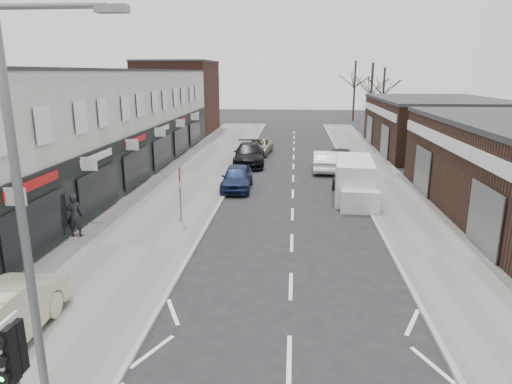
% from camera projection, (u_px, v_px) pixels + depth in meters
% --- Properties ---
extents(pavement_left, '(5.50, 64.00, 0.12)m').
position_uv_depth(pavement_left, '(194.00, 176.00, 31.21)').
color(pavement_left, slate).
rests_on(pavement_left, ground).
extents(pavement_right, '(3.50, 64.00, 0.12)m').
position_uv_depth(pavement_right, '(380.00, 179.00, 30.20)').
color(pavement_right, slate).
rests_on(pavement_right, ground).
extents(shop_terrace_left, '(8.00, 41.00, 7.10)m').
position_uv_depth(shop_terrace_left, '(78.00, 128.00, 28.45)').
color(shop_terrace_left, silver).
rests_on(shop_terrace_left, ground).
extents(brick_block_far, '(8.00, 10.00, 8.00)m').
position_uv_depth(brick_block_far, '(178.00, 98.00, 52.90)').
color(brick_block_far, '#41241C').
rests_on(brick_block_far, ground).
extents(right_unit_far, '(10.00, 16.00, 4.50)m').
position_uv_depth(right_unit_far, '(435.00, 126.00, 40.65)').
color(right_unit_far, '#332017').
rests_on(right_unit_far, ground).
extents(tree_far_a, '(3.60, 3.60, 8.00)m').
position_uv_depth(tree_far_a, '(369.00, 131.00, 55.00)').
color(tree_far_a, '#382D26').
rests_on(tree_far_a, ground).
extents(tree_far_b, '(3.60, 3.60, 7.50)m').
position_uv_depth(tree_far_b, '(381.00, 126.00, 60.58)').
color(tree_far_b, '#382D26').
rests_on(tree_far_b, ground).
extents(tree_far_c, '(3.60, 3.60, 8.50)m').
position_uv_depth(tree_far_c, '(353.00, 121.00, 66.60)').
color(tree_far_c, '#382D26').
rests_on(tree_far_c, ground).
extents(traffic_light, '(0.28, 0.60, 3.10)m').
position_uv_depth(traffic_light, '(13.00, 365.00, 7.28)').
color(traffic_light, slate).
rests_on(traffic_light, pavement_left).
extents(street_lamp, '(2.23, 0.22, 8.00)m').
position_uv_depth(street_lamp, '(30.00, 210.00, 7.89)').
color(street_lamp, slate).
rests_on(street_lamp, pavement_left).
extents(warning_sign, '(0.12, 0.80, 2.70)m').
position_uv_depth(warning_sign, '(180.00, 179.00, 20.90)').
color(warning_sign, slate).
rests_on(warning_sign, pavement_left).
extents(white_van, '(2.38, 5.84, 2.22)m').
position_uv_depth(white_van, '(354.00, 181.00, 25.49)').
color(white_van, silver).
rests_on(white_van, ground).
extents(pedestrian, '(0.73, 0.52, 1.89)m').
position_uv_depth(pedestrian, '(75.00, 215.00, 19.31)').
color(pedestrian, black).
rests_on(pedestrian, pavement_left).
extents(parked_car_left_a, '(1.84, 4.37, 1.48)m').
position_uv_depth(parked_car_left_a, '(237.00, 178.00, 27.61)').
color(parked_car_left_a, '#141F40').
rests_on(parked_car_left_a, ground).
extents(parked_car_left_b, '(2.66, 5.80, 1.65)m').
position_uv_depth(parked_car_left_b, '(249.00, 154.00, 34.94)').
color(parked_car_left_b, black).
rests_on(parked_car_left_b, ground).
extents(parked_car_left_c, '(2.59, 4.81, 1.28)m').
position_uv_depth(parked_car_left_c, '(258.00, 147.00, 39.54)').
color(parked_car_left_c, '#A49883').
rests_on(parked_car_left_c, ground).
extents(parked_car_right_a, '(1.73, 4.52, 1.47)m').
position_uv_depth(parked_car_right_a, '(324.00, 161.00, 32.80)').
color(parked_car_right_a, white).
rests_on(parked_car_right_a, ground).
extents(parked_car_right_b, '(1.88, 4.59, 1.56)m').
position_uv_depth(parked_car_right_b, '(341.00, 157.00, 33.87)').
color(parked_car_right_b, black).
rests_on(parked_car_right_b, ground).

